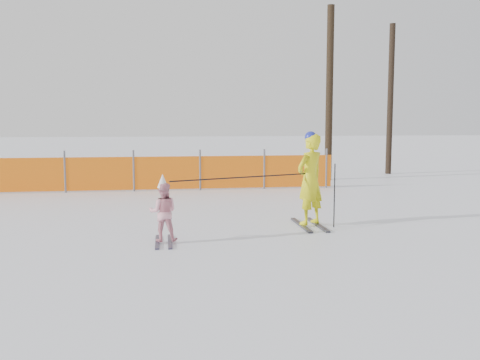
% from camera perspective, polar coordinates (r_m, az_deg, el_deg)
% --- Properties ---
extents(ground, '(120.00, 120.00, 0.00)m').
position_cam_1_polar(ground, '(9.96, 0.41, -6.04)').
color(ground, white).
rests_on(ground, ground).
extents(adult, '(0.80, 1.45, 1.93)m').
position_cam_1_polar(adult, '(10.88, 7.49, 0.10)').
color(adult, black).
rests_on(adult, ground).
extents(child, '(0.53, 1.06, 1.22)m').
position_cam_1_polar(child, '(9.46, -8.20, -3.36)').
color(child, black).
rests_on(child, ground).
extents(ski_poles, '(3.30, 1.02, 1.29)m').
position_cam_1_polar(ski_poles, '(10.26, 3.39, -0.35)').
color(ski_poles, black).
rests_on(ski_poles, ground).
extents(safety_fence, '(16.18, 0.06, 1.25)m').
position_cam_1_polar(safety_fence, '(16.62, -17.92, 0.61)').
color(safety_fence, '#595960').
rests_on(safety_fence, ground).
extents(tree_trunks, '(3.28, 1.92, 6.16)m').
position_cam_1_polar(tree_trunks, '(20.66, 12.43, 8.70)').
color(tree_trunks, black).
rests_on(tree_trunks, ground).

